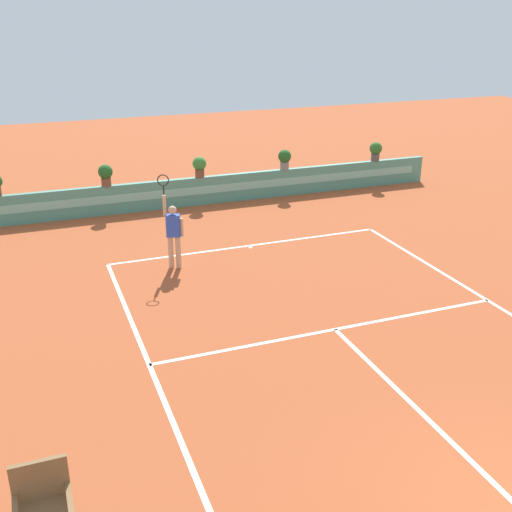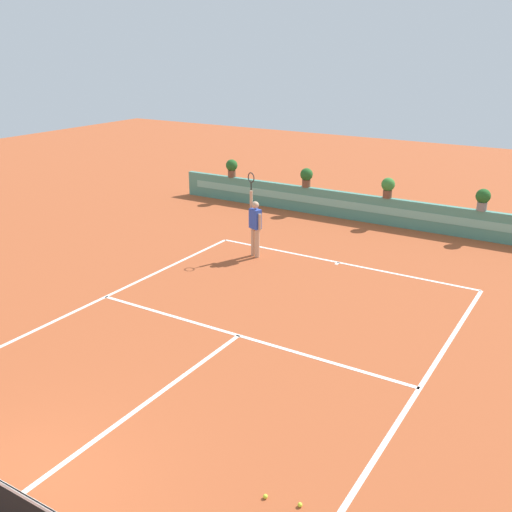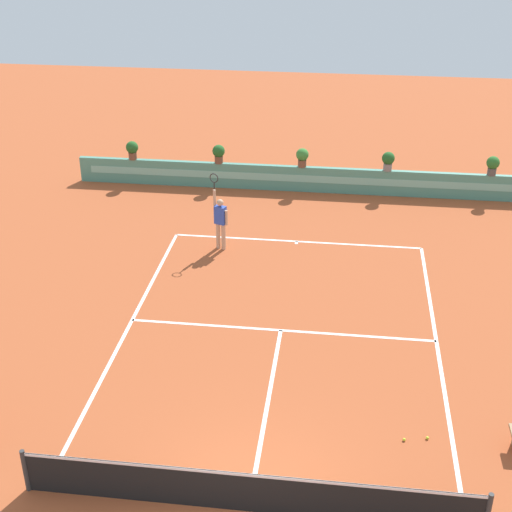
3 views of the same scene
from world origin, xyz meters
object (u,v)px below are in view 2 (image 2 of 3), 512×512
object	(u,v)px
tennis_player	(255,224)
potted_plant_centre	(388,186)
potted_plant_right	(483,198)
tennis_ball_near_baseline	(265,496)
tennis_ball_mid_court	(300,505)
potted_plant_left	(306,176)
potted_plant_far_left	(232,167)

from	to	relation	value
tennis_player	potted_plant_centre	bearing A→B (deg)	67.03
tennis_player	potted_plant_right	bearing A→B (deg)	44.15
tennis_ball_near_baseline	potted_plant_centre	distance (m)	14.43
tennis_player	tennis_ball_mid_court	world-z (taller)	tennis_player
potted_plant_centre	potted_plant_right	world-z (taller)	same
tennis_ball_near_baseline	potted_plant_right	xyz separation A→B (m)	(-0.02, 14.00, 1.38)
tennis_ball_near_baseline	potted_plant_centre	size ratio (longest dim) A/B	0.09
tennis_ball_mid_court	potted_plant_right	bearing A→B (deg)	92.13
tennis_ball_mid_court	tennis_player	bearing A→B (deg)	125.07
tennis_ball_near_baseline	potted_plant_centre	xyz separation A→B (m)	(-3.25, 14.00, 1.38)
potted_plant_centre	potted_plant_left	xyz separation A→B (m)	(-3.23, 0.00, 0.00)
potted_plant_centre	tennis_player	bearing A→B (deg)	-112.97
tennis_ball_near_baseline	potted_plant_left	bearing A→B (deg)	114.83
potted_plant_centre	potted_plant_right	bearing A→B (deg)	0.00
potted_plant_far_left	tennis_ball_mid_court	bearing A→B (deg)	-53.14
tennis_ball_mid_court	potted_plant_left	world-z (taller)	potted_plant_left
potted_plant_centre	potted_plant_far_left	bearing A→B (deg)	180.00
tennis_ball_near_baseline	potted_plant_right	bearing A→B (deg)	90.06
potted_plant_centre	tennis_ball_near_baseline	bearing A→B (deg)	-76.95
tennis_ball_mid_court	potted_plant_far_left	distance (m)	17.40
potted_plant_centre	potted_plant_right	distance (m)	3.23
tennis_ball_near_baseline	potted_plant_left	xyz separation A→B (m)	(-6.48, 14.00, 1.38)
potted_plant_centre	potted_plant_left	distance (m)	3.23
potted_plant_left	tennis_ball_mid_court	bearing A→B (deg)	-63.31
tennis_ball_near_baseline	potted_plant_far_left	xyz separation A→B (m)	(-9.91, 14.00, 1.38)
potted_plant_far_left	tennis_ball_near_baseline	bearing A→B (deg)	-54.71
tennis_ball_mid_court	potted_plant_far_left	world-z (taller)	potted_plant_far_left
tennis_ball_mid_court	potted_plant_right	size ratio (longest dim) A/B	0.09
potted_plant_far_left	tennis_player	bearing A→B (deg)	-50.43
tennis_ball_near_baseline	potted_plant_centre	world-z (taller)	potted_plant_centre
potted_plant_left	tennis_player	bearing A→B (deg)	-79.64
tennis_ball_near_baseline	tennis_player	bearing A→B (deg)	122.41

